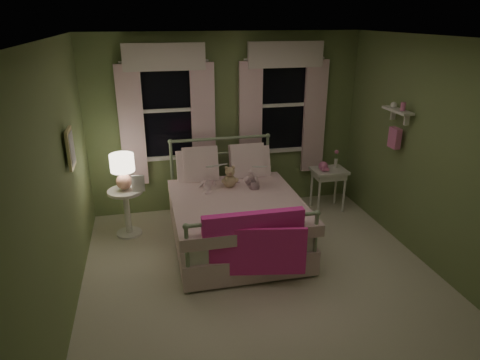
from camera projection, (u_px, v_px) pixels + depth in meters
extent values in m
plane|color=beige|center=(263.00, 279.00, 4.86)|extent=(4.20, 4.20, 0.00)
plane|color=white|center=(268.00, 38.00, 3.92)|extent=(4.20, 4.20, 0.00)
plane|color=#728952|center=(226.00, 124.00, 6.30)|extent=(4.00, 0.00, 4.00)
plane|color=#728952|center=(364.00, 292.00, 2.48)|extent=(4.00, 0.00, 4.00)
plane|color=#728952|center=(59.00, 187.00, 3.98)|extent=(0.00, 4.20, 4.20)
plane|color=#728952|center=(436.00, 158.00, 4.80)|extent=(0.00, 4.20, 4.20)
cube|color=white|center=(235.00, 213.00, 5.49)|extent=(1.44, 1.94, 0.26)
cube|color=white|center=(235.00, 230.00, 5.58)|extent=(1.54, 2.02, 0.30)
cube|color=white|center=(237.00, 205.00, 5.29)|extent=(1.58, 1.75, 0.14)
cylinder|color=#9EB793|center=(181.00, 227.00, 5.39)|extent=(0.04, 1.90, 0.04)
cylinder|color=#9EB793|center=(285.00, 216.00, 5.68)|extent=(0.04, 1.90, 0.04)
cylinder|color=#9EB793|center=(172.00, 180.00, 6.17)|extent=(0.04, 0.04, 1.15)
cylinder|color=#9EB793|center=(267.00, 173.00, 6.47)|extent=(0.04, 0.04, 1.15)
sphere|color=#9EB793|center=(170.00, 142.00, 5.97)|extent=(0.07, 0.07, 0.07)
sphere|color=#9EB793|center=(268.00, 136.00, 6.26)|extent=(0.07, 0.07, 0.07)
cylinder|color=#9EB793|center=(220.00, 139.00, 6.11)|extent=(1.42, 0.04, 0.04)
cylinder|color=#9EB793|center=(220.00, 153.00, 6.19)|extent=(1.38, 0.03, 0.03)
cylinder|color=#9EB793|center=(188.00, 261.00, 4.47)|extent=(0.04, 0.04, 0.80)
cylinder|color=#9EB793|center=(315.00, 246.00, 4.76)|extent=(0.04, 0.04, 0.80)
sphere|color=#9EB793|center=(186.00, 226.00, 4.33)|extent=(0.07, 0.07, 0.07)
sphere|color=#9EB793|center=(317.00, 213.00, 4.62)|extent=(0.07, 0.07, 0.07)
cylinder|color=#9EB793|center=(254.00, 220.00, 4.47)|extent=(1.42, 0.04, 0.04)
cube|color=white|center=(197.00, 170.00, 5.91)|extent=(0.55, 0.32, 0.57)
cube|color=white|center=(250.00, 166.00, 6.07)|extent=(0.55, 0.32, 0.57)
cube|color=white|center=(200.00, 164.00, 5.90)|extent=(0.48, 0.30, 0.51)
cube|color=white|center=(247.00, 161.00, 6.03)|extent=(0.48, 0.30, 0.51)
cube|color=#FF31AE|center=(254.00, 226.00, 4.50)|extent=(1.10, 0.10, 0.32)
cube|color=#FF31A4|center=(255.00, 252.00, 4.54)|extent=(1.09, 0.24, 0.55)
imported|color=#F7D1DD|center=(207.00, 167.00, 5.66)|extent=(0.28, 0.21, 0.71)
imported|color=#F7D1DD|center=(248.00, 165.00, 5.78)|extent=(0.34, 0.26, 0.68)
imported|color=beige|center=(209.00, 170.00, 5.42)|extent=(0.22, 0.16, 0.26)
imported|color=beige|center=(252.00, 170.00, 5.55)|extent=(0.22, 0.15, 0.26)
sphere|color=tan|center=(230.00, 181.00, 5.65)|extent=(0.17, 0.17, 0.17)
sphere|color=tan|center=(230.00, 172.00, 5.58)|extent=(0.13, 0.13, 0.13)
sphere|color=tan|center=(226.00, 168.00, 5.55)|extent=(0.05, 0.05, 0.05)
sphere|color=tan|center=(233.00, 167.00, 5.57)|extent=(0.05, 0.05, 0.05)
sphere|color=tan|center=(224.00, 181.00, 5.60)|extent=(0.07, 0.07, 0.07)
sphere|color=tan|center=(236.00, 180.00, 5.63)|extent=(0.07, 0.07, 0.07)
sphere|color=#8C6B51|center=(231.00, 173.00, 5.53)|extent=(0.04, 0.04, 0.04)
cylinder|color=white|center=(125.00, 191.00, 5.63)|extent=(0.46, 0.46, 0.04)
cylinder|color=white|center=(127.00, 213.00, 5.74)|extent=(0.08, 0.08, 0.60)
cylinder|color=white|center=(129.00, 233.00, 5.85)|extent=(0.34, 0.34, 0.03)
sphere|color=#F1A78E|center=(124.00, 182.00, 5.58)|extent=(0.21, 0.21, 0.21)
cylinder|color=pink|center=(123.00, 173.00, 5.53)|extent=(0.03, 0.03, 0.12)
cylinder|color=#FFEAC6|center=(122.00, 163.00, 5.48)|extent=(0.31, 0.31, 0.23)
imported|color=beige|center=(133.00, 191.00, 5.57)|extent=(0.20, 0.25, 0.02)
cube|color=white|center=(329.00, 171.00, 6.38)|extent=(0.50, 0.40, 0.04)
cube|color=white|center=(329.00, 175.00, 6.41)|extent=(0.44, 0.34, 0.08)
cylinder|color=white|center=(319.00, 195.00, 6.32)|extent=(0.04, 0.04, 0.60)
cylinder|color=white|center=(344.00, 193.00, 6.40)|extent=(0.04, 0.04, 0.60)
cylinder|color=white|center=(312.00, 188.00, 6.59)|extent=(0.04, 0.04, 0.60)
cylinder|color=white|center=(336.00, 186.00, 6.67)|extent=(0.04, 0.04, 0.60)
sphere|color=pink|center=(323.00, 166.00, 6.33)|extent=(0.14, 0.14, 0.14)
cube|color=pink|center=(326.00, 169.00, 6.26)|extent=(0.10, 0.05, 0.04)
cylinder|color=white|center=(336.00, 163.00, 6.42)|extent=(0.05, 0.05, 0.14)
cylinder|color=#4C7F3F|center=(336.00, 156.00, 6.38)|extent=(0.01, 0.01, 0.12)
sphere|color=pink|center=(337.00, 152.00, 6.35)|extent=(0.06, 0.06, 0.06)
cube|color=black|center=(167.00, 110.00, 6.02)|extent=(0.76, 0.02, 1.35)
cube|color=white|center=(164.00, 59.00, 5.75)|extent=(0.84, 0.05, 0.06)
cube|color=white|center=(170.00, 158.00, 6.26)|extent=(0.84, 0.05, 0.06)
cube|color=white|center=(138.00, 112.00, 5.92)|extent=(0.06, 0.05, 1.40)
cube|color=white|center=(195.00, 109.00, 6.09)|extent=(0.06, 0.05, 1.40)
cube|color=white|center=(167.00, 110.00, 6.01)|extent=(0.76, 0.04, 0.05)
cube|color=white|center=(132.00, 127.00, 5.93)|extent=(0.34, 0.06, 1.70)
cube|color=white|center=(203.00, 123.00, 6.14)|extent=(0.34, 0.06, 1.70)
cube|color=white|center=(164.00, 57.00, 5.68)|extent=(1.10, 0.08, 0.36)
cylinder|color=white|center=(164.00, 61.00, 5.74)|extent=(1.20, 0.03, 0.03)
cube|color=black|center=(282.00, 105.00, 6.37)|extent=(0.76, 0.02, 1.35)
cube|color=white|center=(284.00, 56.00, 6.10)|extent=(0.84, 0.05, 0.06)
cube|color=white|center=(281.00, 150.00, 6.61)|extent=(0.84, 0.05, 0.06)
cube|color=white|center=(257.00, 106.00, 6.27)|extent=(0.06, 0.05, 1.40)
cube|color=white|center=(308.00, 104.00, 6.44)|extent=(0.06, 0.05, 1.40)
cube|color=white|center=(283.00, 105.00, 6.35)|extent=(0.76, 0.04, 0.05)
cube|color=white|center=(251.00, 121.00, 6.28)|extent=(0.34, 0.06, 1.70)
cube|color=white|center=(314.00, 117.00, 6.49)|extent=(0.34, 0.06, 1.70)
cube|color=white|center=(286.00, 55.00, 6.03)|extent=(1.10, 0.08, 0.36)
cylinder|color=white|center=(285.00, 59.00, 6.09)|extent=(1.20, 0.03, 0.03)
cube|color=white|center=(398.00, 111.00, 5.27)|extent=(0.15, 0.50, 0.03)
cube|color=white|center=(407.00, 119.00, 5.17)|extent=(0.06, 0.03, 0.14)
cube|color=white|center=(393.00, 114.00, 5.45)|extent=(0.06, 0.03, 0.14)
cylinder|color=pink|center=(403.00, 106.00, 5.16)|extent=(0.06, 0.06, 0.10)
sphere|color=white|center=(394.00, 105.00, 5.35)|extent=(0.08, 0.08, 0.08)
cube|color=pink|center=(395.00, 138.00, 5.40)|extent=(0.08, 0.18, 0.26)
cube|color=beige|center=(70.00, 148.00, 4.46)|extent=(0.03, 0.32, 0.42)
cube|color=silver|center=(72.00, 148.00, 4.47)|extent=(0.01, 0.25, 0.34)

